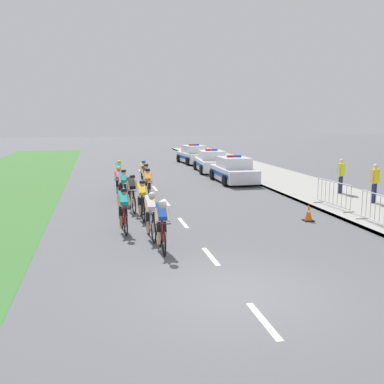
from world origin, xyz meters
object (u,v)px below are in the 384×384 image
Objects in this scene: cyclist_lead at (162,224)px; crowd_barrier_rear at (333,195)px; cyclist_eleventh at (144,174)px; cyclist_tenth at (145,178)px; cyclist_sixth at (148,184)px; crowd_barrier_middle at (380,211)px; cyclist_eighth at (123,185)px; spectator_closest at (341,173)px; cyclist_third at (123,209)px; police_car_nearest at (233,171)px; cyclist_second at (151,214)px; cyclist_ninth at (119,174)px; cyclist_seventh at (119,182)px; police_car_third at (194,155)px; spectator_middle at (375,181)px; police_car_second at (211,162)px; cyclist_fifth at (131,192)px; cyclist_fourth at (142,199)px; traffic_cone_near at (309,213)px.

crowd_barrier_rear is (7.64, 4.17, -0.14)m from cyclist_lead.
cyclist_tenth is at bearing -92.92° from cyclist_eleventh.
cyclist_tenth is (0.12, 2.00, 0.00)m from cyclist_sixth.
cyclist_tenth reaches higher than crowd_barrier_middle.
spectator_closest is at bearing -1.76° from cyclist_eighth.
cyclist_third is 0.39× the size of police_car_nearest.
cyclist_sixth is at bearing 136.27° from crowd_barrier_middle.
cyclist_ninth is at bearing 92.62° from cyclist_second.
cyclist_seventh is 0.38× the size of police_car_third.
crowd_barrier_rear is 2.31m from spectator_middle.
police_car_second is 1.94× the size of crowd_barrier_rear.
cyclist_second is at bearing -86.40° from cyclist_fifth.
police_car_third is 2.71× the size of spectator_closest.
cyclist_tenth is 0.39× the size of police_car_nearest.
cyclist_fifth is 1.00× the size of cyclist_seventh.
crowd_barrier_rear is at bearing 1.04° from cyclist_fourth.
cyclist_sixth is 1.00× the size of cyclist_eighth.
cyclist_lead is at bearing -104.27° from police_car_third.
cyclist_fourth is at bearing -125.77° from police_car_nearest.
cyclist_seventh is (-0.77, 8.72, 0.00)m from cyclist_lead.
cyclist_fourth is 0.38× the size of police_car_second.
cyclist_lead is 2.54m from cyclist_third.
crowd_barrier_rear is at bearing 28.63° from cyclist_lead.
police_car_third is at bearing 75.73° from cyclist_lead.
spectator_middle is (10.62, -4.03, 0.30)m from cyclist_seventh.
crowd_barrier_middle is (1.54, -22.62, -0.03)m from police_car_third.
cyclist_fifth is 1.03× the size of spectator_closest.
cyclist_eighth is at bearing 141.10° from crowd_barrier_middle.
cyclist_fourth is at bearing 90.18° from cyclist_second.
cyclist_lead is at bearing -155.82° from traffic_cone_near.
cyclist_eleventh is 1.03× the size of spectator_closest.
crowd_barrier_middle is (8.31, -7.78, -0.14)m from cyclist_seventh.
cyclist_eighth is at bearing -112.49° from police_car_third.
spectator_closest is (10.52, -1.50, 0.30)m from cyclist_seventh.
cyclist_fourth is at bearing -162.12° from spectator_closest.
cyclist_fourth is 0.38× the size of police_car_third.
crowd_barrier_middle is at bearing -82.43° from police_car_nearest.
cyclist_fourth is at bearing -99.55° from cyclist_sixth.
police_car_second is at bearing 90.01° from police_car_nearest.
police_car_nearest is (5.54, 4.86, -0.11)m from cyclist_sixth.
crowd_barrier_rear is at bearing -22.16° from cyclist_eighth.
cyclist_third and cyclist_eleventh have the same top height.
crowd_barrier_rear is at bearing -26.28° from cyclist_sixth.
traffic_cone_near is 6.15m from spectator_closest.
cyclist_fifth is at bearing 169.74° from crowd_barrier_rear.
spectator_middle is at bearing 12.18° from cyclist_third.
cyclist_sixth is at bearing 84.51° from cyclist_second.
police_car_second reaches higher than traffic_cone_near.
cyclist_second is 17.55m from police_car_second.
cyclist_ninth is 12.59m from spectator_middle.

